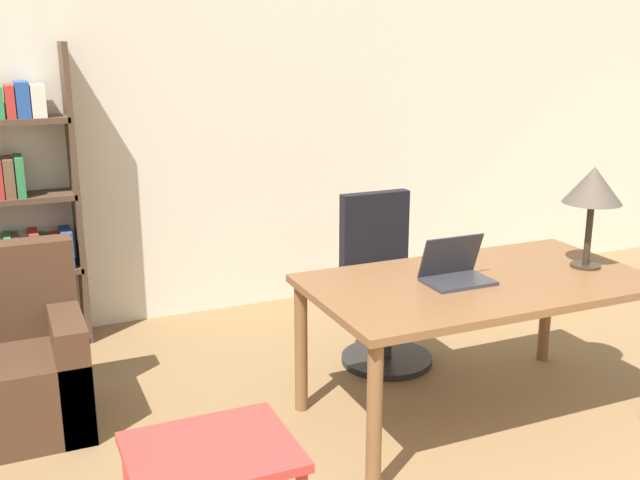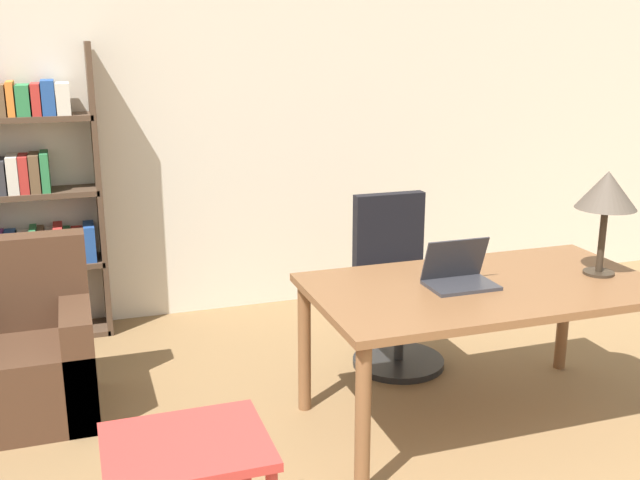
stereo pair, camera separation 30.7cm
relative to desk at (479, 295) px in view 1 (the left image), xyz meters
The scene contains 8 objects.
wall_back 2.31m from the desk, 103.92° to the left, with size 8.00×0.06×2.70m.
desk is the anchor object (origin of this frame).
laptop 0.20m from the desk, 169.90° to the left, with size 0.34×0.23×0.24m.
table_lamp 0.84m from the desk, ahead, with size 0.31×0.31×0.55m.
office_chair 0.88m from the desk, 96.97° to the left, with size 0.57×0.57×1.05m.
side_table_blue 1.77m from the desk, 157.24° to the right, with size 0.60×0.49×0.56m.
armchair 2.45m from the desk, 159.73° to the left, with size 0.74×0.65×0.94m.
bookshelf 2.97m from the desk, 138.66° to the left, with size 0.84×0.28×1.95m.
Camera 1 is at (-1.68, -0.64, 1.99)m, focal length 42.00 mm.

